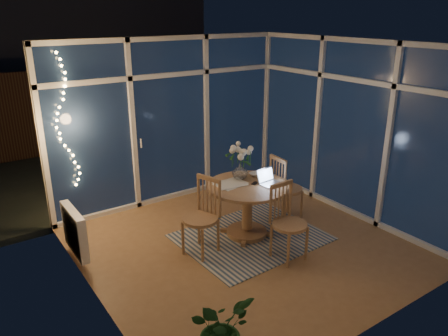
# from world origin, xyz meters

# --- Properties ---
(floor) EXTENTS (4.00, 4.00, 0.00)m
(floor) POSITION_xyz_m (0.00, 0.00, 0.00)
(floor) COLOR #986C42
(floor) RESTS_ON ground
(ceiling) EXTENTS (4.00, 4.00, 0.00)m
(ceiling) POSITION_xyz_m (0.00, 0.00, 2.60)
(ceiling) COLOR white
(ceiling) RESTS_ON wall_back
(wall_back) EXTENTS (4.00, 0.04, 2.60)m
(wall_back) POSITION_xyz_m (0.00, 2.00, 1.30)
(wall_back) COLOR white
(wall_back) RESTS_ON floor
(wall_front) EXTENTS (4.00, 0.04, 2.60)m
(wall_front) POSITION_xyz_m (0.00, -2.00, 1.30)
(wall_front) COLOR white
(wall_front) RESTS_ON floor
(wall_left) EXTENTS (0.04, 4.00, 2.60)m
(wall_left) POSITION_xyz_m (-2.00, 0.00, 1.30)
(wall_left) COLOR white
(wall_left) RESTS_ON floor
(wall_right) EXTENTS (0.04, 4.00, 2.60)m
(wall_right) POSITION_xyz_m (2.00, 0.00, 1.30)
(wall_right) COLOR white
(wall_right) RESTS_ON floor
(window_wall_back) EXTENTS (4.00, 0.10, 2.60)m
(window_wall_back) POSITION_xyz_m (0.00, 1.96, 1.30)
(window_wall_back) COLOR white
(window_wall_back) RESTS_ON floor
(window_wall_right) EXTENTS (0.10, 4.00, 2.60)m
(window_wall_right) POSITION_xyz_m (1.96, 0.00, 1.30)
(window_wall_right) COLOR white
(window_wall_right) RESTS_ON floor
(radiator) EXTENTS (0.10, 0.70, 0.58)m
(radiator) POSITION_xyz_m (-1.94, 0.90, 0.40)
(radiator) COLOR white
(radiator) RESTS_ON wall_left
(fairy_lights) EXTENTS (0.24, 0.10, 1.85)m
(fairy_lights) POSITION_xyz_m (-1.65, 1.88, 1.52)
(fairy_lights) COLOR #FFC366
(fairy_lights) RESTS_ON window_wall_back
(garden_patio) EXTENTS (12.00, 6.00, 0.10)m
(garden_patio) POSITION_xyz_m (0.50, 5.00, -0.06)
(garden_patio) COLOR black
(garden_patio) RESTS_ON ground
(garden_fence) EXTENTS (11.00, 0.08, 1.80)m
(garden_fence) POSITION_xyz_m (0.00, 5.50, 0.90)
(garden_fence) COLOR #341913
(garden_fence) RESTS_ON ground
(neighbour_roof) EXTENTS (7.00, 3.00, 2.20)m
(neighbour_roof) POSITION_xyz_m (0.30, 8.50, 2.20)
(neighbour_roof) COLOR #363841
(neighbour_roof) RESTS_ON ground
(garden_shrubs) EXTENTS (0.90, 0.90, 0.90)m
(garden_shrubs) POSITION_xyz_m (-0.80, 3.40, 0.45)
(garden_shrubs) COLOR black
(garden_shrubs) RESTS_ON ground
(rug) EXTENTS (1.92, 1.56, 0.01)m
(rug) POSITION_xyz_m (0.20, 0.11, 0.01)
(rug) COLOR beige
(rug) RESTS_ON floor
(dining_table) EXTENTS (1.14, 1.14, 0.75)m
(dining_table) POSITION_xyz_m (0.20, 0.21, 0.38)
(dining_table) COLOR #8F5C40
(dining_table) RESTS_ON floor
(chair_left) EXTENTS (0.60, 0.60, 1.02)m
(chair_left) POSITION_xyz_m (-0.58, 0.16, 0.51)
(chair_left) COLOR #8F5C40
(chair_left) RESTS_ON floor
(chair_right) EXTENTS (0.51, 0.51, 1.02)m
(chair_right) POSITION_xyz_m (0.99, 0.27, 0.51)
(chair_right) COLOR #8F5C40
(chair_right) RESTS_ON floor
(chair_front) EXTENTS (0.47, 0.47, 0.99)m
(chair_front) POSITION_xyz_m (0.26, -0.57, 0.49)
(chair_front) COLOR #8F5C40
(chair_front) RESTS_ON floor
(laptop) EXTENTS (0.32, 0.29, 0.22)m
(laptop) POSITION_xyz_m (0.47, 0.05, 0.86)
(laptop) COLOR silver
(laptop) RESTS_ON dining_table
(flower_vase) EXTENTS (0.21, 0.21, 0.21)m
(flower_vase) POSITION_xyz_m (0.24, 0.44, 0.86)
(flower_vase) COLOR silver
(flower_vase) RESTS_ON dining_table
(bowl) EXTENTS (0.16, 0.16, 0.04)m
(bowl) POSITION_xyz_m (0.50, 0.42, 0.77)
(bowl) COLOR white
(bowl) RESTS_ON dining_table
(newspapers) EXTENTS (0.44, 0.35, 0.01)m
(newspapers) POSITION_xyz_m (0.01, 0.32, 0.76)
(newspapers) COLOR silver
(newspapers) RESTS_ON dining_table
(phone) EXTENTS (0.13, 0.10, 0.01)m
(phone) POSITION_xyz_m (0.31, 0.19, 0.76)
(phone) COLOR black
(phone) RESTS_ON dining_table
(potted_plant) EXTENTS (0.66, 0.62, 0.76)m
(potted_plant) POSITION_xyz_m (-1.47, -1.61, 0.38)
(potted_plant) COLOR #1A4A1E
(potted_plant) RESTS_ON floor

